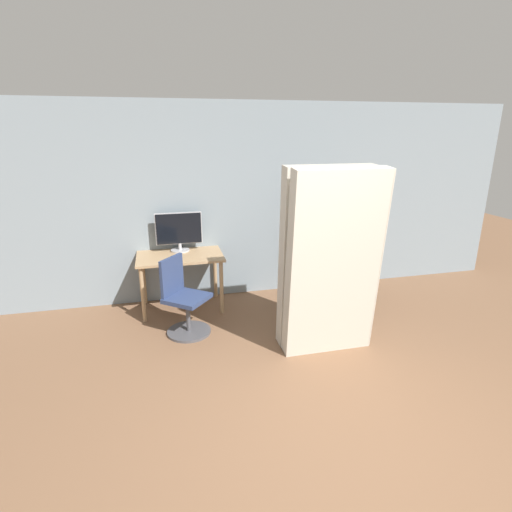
{
  "coord_description": "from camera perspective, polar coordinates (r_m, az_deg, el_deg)",
  "views": [
    {
      "loc": [
        -1.24,
        -2.04,
        2.32
      ],
      "look_at": [
        -0.28,
        1.86,
        1.05
      ],
      "focal_mm": 28.0,
      "sensor_mm": 36.0,
      "label": 1
    }
  ],
  "objects": [
    {
      "name": "office_chair",
      "position": [
        4.8,
        -10.3,
        -6.66
      ],
      "size": [
        0.62,
        0.62,
        0.92
      ],
      "color": "#4C4C51",
      "rests_on": "ground"
    },
    {
      "name": "monitor",
      "position": [
        5.44,
        -10.94,
        3.56
      ],
      "size": [
        0.62,
        0.25,
        0.53
      ],
      "color": "#B7B7BC",
      "rests_on": "desk"
    },
    {
      "name": "bookshelf",
      "position": [
        5.99,
        9.68,
        2.97
      ],
      "size": [
        0.84,
        0.28,
        1.7
      ],
      "color": "brown",
      "rests_on": "ground"
    },
    {
      "name": "ground_plane",
      "position": [
        3.33,
        14.09,
        -27.29
      ],
      "size": [
        16.0,
        16.0,
        0.0
      ],
      "primitive_type": "plane",
      "color": "brown"
    },
    {
      "name": "mattress_far",
      "position": [
        4.37,
        9.8,
        -0.33
      ],
      "size": [
        0.98,
        0.29,
        1.99
      ],
      "color": "beige",
      "rests_on": "ground"
    },
    {
      "name": "mattress_near",
      "position": [
        4.16,
        11.13,
        -1.32
      ],
      "size": [
        0.98,
        0.36,
        1.99
      ],
      "color": "beige",
      "rests_on": "ground"
    },
    {
      "name": "desk",
      "position": [
        5.35,
        -10.76,
        -0.97
      ],
      "size": [
        1.11,
        0.69,
        0.75
      ],
      "color": "tan",
      "rests_on": "ground"
    },
    {
      "name": "wall_back",
      "position": [
        5.68,
        -0.99,
        7.72
      ],
      "size": [
        8.0,
        0.06,
        2.7
      ],
      "color": "gray",
      "rests_on": "ground"
    }
  ]
}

